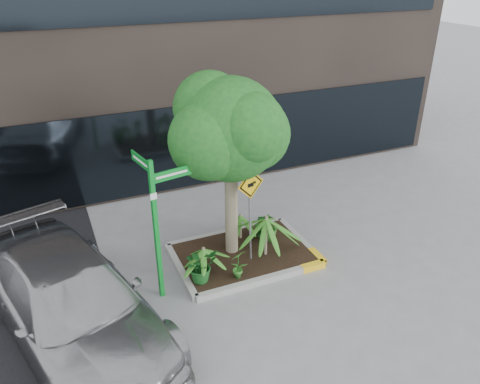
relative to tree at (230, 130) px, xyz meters
name	(u,v)px	position (x,y,z in m)	size (l,w,h in m)	color
ground	(241,266)	(0.02, -0.53, -3.24)	(80.00, 80.00, 0.00)	gray
planter	(245,254)	(0.25, -0.25, -3.14)	(3.35, 2.36, 0.15)	#9E9E99
tree	(230,130)	(0.00, 0.00, 0.00)	(2.96, 2.63, 4.44)	gray
palm_front	(266,219)	(0.68, -0.50, -2.12)	(1.17, 1.17, 1.31)	gray
palm_left	(204,249)	(-0.93, -0.63, -2.46)	(0.77, 0.77, 0.85)	gray
palm_back	(240,215)	(0.42, 0.41, -2.45)	(0.78, 0.78, 0.87)	gray
parked_car	(73,302)	(-3.78, -1.37, -2.43)	(2.29, 5.63, 1.63)	#A2A2A7
shrub_a	(201,265)	(-1.08, -0.84, -2.69)	(0.72, 0.72, 0.80)	#18561E
shrub_b	(269,227)	(1.04, 0.05, -2.72)	(0.42, 0.42, 0.74)	#27601C
shrub_c	(238,264)	(-0.29, -1.08, -2.74)	(0.38, 0.38, 0.71)	#2C6D21
shrub_d	(263,225)	(0.95, 0.22, -2.76)	(0.37, 0.37, 0.67)	#1C6122
street_sign_post	(156,214)	(-1.93, -0.75, -1.28)	(1.04, 0.93, 3.18)	#0C8927
cattle_sign	(250,200)	(0.26, -0.51, -1.53)	(0.70, 0.20, 2.32)	slate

